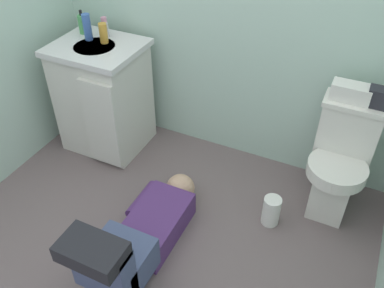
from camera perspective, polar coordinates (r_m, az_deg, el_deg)
name	(u,v)px	position (r m, az deg, el deg)	size (l,w,h in m)	color
ground_plane	(151,250)	(2.56, -5.67, -14.42)	(2.98, 3.19, 0.04)	#6B5B5C
toilet	(339,162)	(2.66, 19.80, -2.33)	(0.36, 0.46, 0.75)	silver
vanity_cabinet	(104,96)	(3.08, -12.16, 6.49)	(0.60, 0.53, 0.82)	silver
faucet	(107,30)	(2.98, -11.74, 15.25)	(0.02, 0.02, 0.10)	silver
person_plumber	(138,236)	(2.38, -7.48, -12.53)	(0.39, 1.06, 0.52)	#512D6B
tissue_box	(351,92)	(2.50, 21.26, 6.72)	(0.22, 0.11, 0.10)	silver
toiletry_bag	(379,98)	(2.50, 24.62, 5.89)	(0.12, 0.09, 0.11)	#26262D
soap_dispenser	(82,24)	(3.07, -15.00, 15.83)	(0.06, 0.06, 0.17)	#4CA258
bottle_blue	(87,27)	(2.96, -14.38, 15.49)	(0.06, 0.06, 0.18)	#3C63B5
bottle_pink	(105,27)	(3.00, -12.06, 15.70)	(0.04, 0.04, 0.13)	pink
bottle_amber	(103,33)	(2.90, -12.23, 14.84)	(0.06, 0.06, 0.13)	gold
paper_towel_roll	(271,211)	(2.63, 10.97, -9.11)	(0.11, 0.11, 0.20)	white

